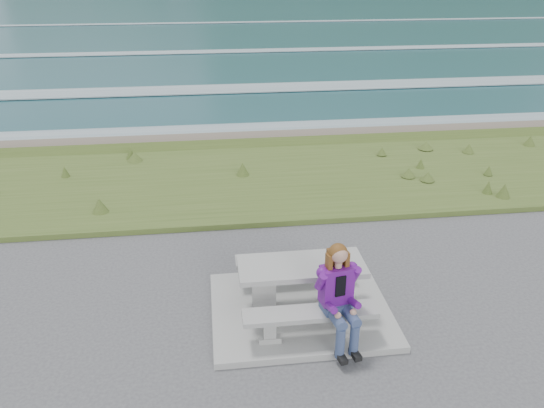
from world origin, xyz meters
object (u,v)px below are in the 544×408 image
object	(u,v)px
picnic_table	(301,274)
seated_woman	(340,310)
bench_seaward	(293,262)
bench_landward	(310,317)

from	to	relation	value
picnic_table	seated_woman	size ratio (longest dim) A/B	1.26
picnic_table	seated_woman	bearing A→B (deg)	-66.36
bench_seaward	seated_woman	xyz separation A→B (m)	(0.37, -1.53, 0.18)
bench_landward	seated_woman	bearing A→B (deg)	-20.15
bench_landward	picnic_table	bearing A→B (deg)	90.00
seated_woman	picnic_table	bearing A→B (deg)	102.77
seated_woman	bench_seaward	bearing A→B (deg)	92.52
picnic_table	seated_woman	distance (m)	0.91
picnic_table	seated_woman	world-z (taller)	seated_woman
picnic_table	bench_landward	size ratio (longest dim) A/B	1.00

